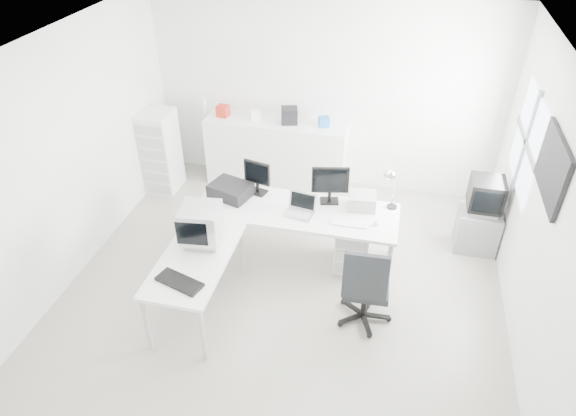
% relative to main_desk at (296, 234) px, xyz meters
% --- Properties ---
extents(floor, '(5.00, 5.00, 0.01)m').
position_rel_main_desk_xyz_m(floor, '(-0.02, -0.55, -0.38)').
color(floor, beige).
rests_on(floor, ground).
extents(ceiling, '(5.00, 5.00, 0.01)m').
position_rel_main_desk_xyz_m(ceiling, '(-0.02, -0.55, 2.42)').
color(ceiling, white).
rests_on(ceiling, back_wall).
extents(back_wall, '(5.00, 0.02, 2.80)m').
position_rel_main_desk_xyz_m(back_wall, '(-0.02, 1.95, 1.02)').
color(back_wall, white).
rests_on(back_wall, floor).
extents(left_wall, '(0.02, 5.00, 2.80)m').
position_rel_main_desk_xyz_m(left_wall, '(-2.52, -0.55, 1.02)').
color(left_wall, white).
rests_on(left_wall, floor).
extents(right_wall, '(0.02, 5.00, 2.80)m').
position_rel_main_desk_xyz_m(right_wall, '(2.48, -0.55, 1.02)').
color(right_wall, white).
rests_on(right_wall, floor).
extents(window, '(0.02, 1.20, 1.10)m').
position_rel_main_desk_xyz_m(window, '(2.46, 0.65, 1.23)').
color(window, white).
rests_on(window, right_wall).
extents(wall_picture, '(0.04, 0.90, 0.60)m').
position_rel_main_desk_xyz_m(wall_picture, '(2.45, -0.45, 1.52)').
color(wall_picture, black).
rests_on(wall_picture, right_wall).
extents(main_desk, '(2.40, 0.80, 0.75)m').
position_rel_main_desk_xyz_m(main_desk, '(0.00, 0.00, 0.00)').
color(main_desk, white).
rests_on(main_desk, floor).
extents(side_desk, '(0.70, 1.40, 0.75)m').
position_rel_main_desk_xyz_m(side_desk, '(-0.85, -1.10, 0.00)').
color(side_desk, white).
rests_on(side_desk, floor).
extents(drawer_pedestal, '(0.40, 0.50, 0.60)m').
position_rel_main_desk_xyz_m(drawer_pedestal, '(0.70, 0.05, -0.08)').
color(drawer_pedestal, white).
rests_on(drawer_pedestal, floor).
extents(inkjet_printer, '(0.56, 0.49, 0.17)m').
position_rel_main_desk_xyz_m(inkjet_printer, '(-0.85, 0.10, 0.46)').
color(inkjet_printer, black).
rests_on(inkjet_printer, main_desk).
extents(lcd_monitor_small, '(0.38, 0.27, 0.43)m').
position_rel_main_desk_xyz_m(lcd_monitor_small, '(-0.55, 0.25, 0.59)').
color(lcd_monitor_small, black).
rests_on(lcd_monitor_small, main_desk).
extents(lcd_monitor_large, '(0.47, 0.26, 0.46)m').
position_rel_main_desk_xyz_m(lcd_monitor_large, '(0.35, 0.25, 0.60)').
color(lcd_monitor_large, black).
rests_on(lcd_monitor_large, main_desk).
extents(laptop, '(0.42, 0.43, 0.24)m').
position_rel_main_desk_xyz_m(laptop, '(0.05, -0.10, 0.50)').
color(laptop, '#B7B7BA').
rests_on(laptop, main_desk).
extents(white_keyboard, '(0.41, 0.13, 0.02)m').
position_rel_main_desk_xyz_m(white_keyboard, '(0.65, -0.15, 0.38)').
color(white_keyboard, white).
rests_on(white_keyboard, main_desk).
extents(white_mouse, '(0.06, 0.06, 0.06)m').
position_rel_main_desk_xyz_m(white_mouse, '(0.95, -0.10, 0.40)').
color(white_mouse, white).
rests_on(white_mouse, main_desk).
extents(laser_printer, '(0.34, 0.30, 0.18)m').
position_rel_main_desk_xyz_m(laser_printer, '(0.75, 0.22, 0.46)').
color(laser_printer, '#AAAAAA').
rests_on(laser_printer, main_desk).
extents(desk_lamp, '(0.18, 0.18, 0.47)m').
position_rel_main_desk_xyz_m(desk_lamp, '(1.10, 0.30, 0.61)').
color(desk_lamp, silver).
rests_on(desk_lamp, main_desk).
extents(crt_monitor, '(0.44, 0.44, 0.45)m').
position_rel_main_desk_xyz_m(crt_monitor, '(-0.85, -0.85, 0.60)').
color(crt_monitor, '#B7B7BA').
rests_on(crt_monitor, side_desk).
extents(black_keyboard, '(0.52, 0.33, 0.03)m').
position_rel_main_desk_xyz_m(black_keyboard, '(-0.85, -1.50, 0.39)').
color(black_keyboard, black).
rests_on(black_keyboard, side_desk).
extents(office_chair, '(0.64, 0.64, 1.07)m').
position_rel_main_desk_xyz_m(office_chair, '(0.94, -0.83, 0.16)').
color(office_chair, '#25282A').
rests_on(office_chair, floor).
extents(tv_cabinet, '(0.51, 0.42, 0.56)m').
position_rel_main_desk_xyz_m(tv_cabinet, '(2.20, 0.74, -0.09)').
color(tv_cabinet, gray).
rests_on(tv_cabinet, floor).
extents(crt_tv, '(0.50, 0.48, 0.45)m').
position_rel_main_desk_xyz_m(crt_tv, '(2.20, 0.74, 0.41)').
color(crt_tv, black).
rests_on(crt_tv, tv_cabinet).
extents(sideboard, '(2.08, 0.52, 1.04)m').
position_rel_main_desk_xyz_m(sideboard, '(-0.68, 1.69, 0.14)').
color(sideboard, white).
rests_on(sideboard, floor).
extents(clutter_box_a, '(0.18, 0.17, 0.16)m').
position_rel_main_desk_xyz_m(clutter_box_a, '(-1.48, 1.69, 0.75)').
color(clutter_box_a, red).
rests_on(clutter_box_a, sideboard).
extents(clutter_box_b, '(0.18, 0.16, 0.14)m').
position_rel_main_desk_xyz_m(clutter_box_b, '(-0.98, 1.69, 0.74)').
color(clutter_box_b, white).
rests_on(clutter_box_b, sideboard).
extents(clutter_box_c, '(0.27, 0.26, 0.23)m').
position_rel_main_desk_xyz_m(clutter_box_c, '(-0.48, 1.69, 0.78)').
color(clutter_box_c, black).
rests_on(clutter_box_c, sideboard).
extents(clutter_box_d, '(0.18, 0.17, 0.14)m').
position_rel_main_desk_xyz_m(clutter_box_d, '(0.02, 1.69, 0.74)').
color(clutter_box_d, '#1966B1').
rests_on(clutter_box_d, sideboard).
extents(clutter_bottle, '(0.07, 0.07, 0.22)m').
position_rel_main_desk_xyz_m(clutter_bottle, '(-1.78, 1.73, 0.77)').
color(clutter_bottle, white).
rests_on(clutter_bottle, sideboard).
extents(filing_cabinet, '(0.43, 0.51, 1.23)m').
position_rel_main_desk_xyz_m(filing_cabinet, '(-2.30, 1.20, 0.24)').
color(filing_cabinet, white).
rests_on(filing_cabinet, floor).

